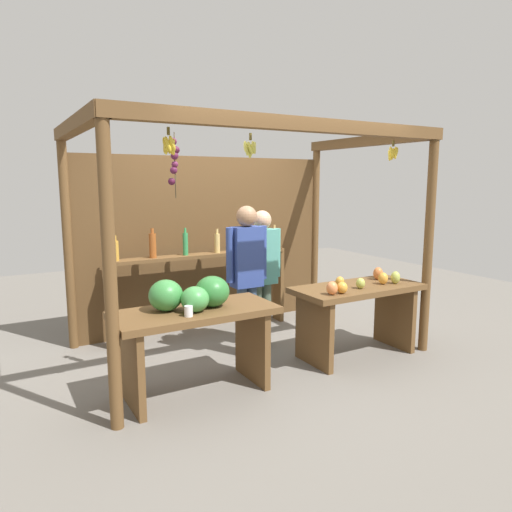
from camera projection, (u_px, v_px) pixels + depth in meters
The scene contains 7 objects.
ground_plane at pixel (247, 348), 5.30m from camera, with size 12.00×12.00×0.00m, color slate.
market_stall at pixel (226, 222), 5.50m from camera, with size 3.51×2.14×2.42m.
fruit_counter_left at pixel (194, 318), 4.08m from camera, with size 1.42×0.64×1.05m.
fruit_counter_right at pixel (358, 303), 5.01m from camera, with size 1.42×0.64×0.92m.
bottle_shelf_unit at pixel (202, 270), 5.72m from camera, with size 2.25×0.22×1.34m.
vendor_man at pixel (247, 267), 4.97m from camera, with size 0.48×0.22×1.62m.
vendor_woman at pixel (262, 266), 5.26m from camera, with size 0.48×0.21×1.55m.
Camera 1 is at (-2.43, -4.44, 1.87)m, focal length 32.79 mm.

